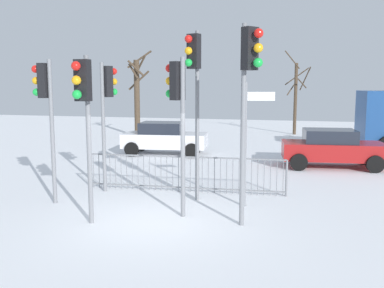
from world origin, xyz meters
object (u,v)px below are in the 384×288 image
at_px(traffic_light_foreground_right, 46,99).
at_px(traffic_light_foreground_left, 248,79).
at_px(car_white_far, 164,138).
at_px(bare_tree_centre, 137,94).
at_px(bare_tree_left, 296,95).
at_px(traffic_light_rear_left, 107,98).
at_px(traffic_light_mid_left, 194,77).
at_px(traffic_light_mid_right, 178,101).
at_px(direction_sign_post, 247,138).
at_px(car_red_mid, 332,148).
at_px(traffic_light_rear_right, 84,102).

bearing_deg(traffic_light_foreground_right, traffic_light_foreground_left, -96.76).
xyz_separation_m(car_white_far, bare_tree_centre, (-3.73, 6.09, 1.85)).
bearing_deg(traffic_light_foreground_right, bare_tree_left, -18.24).
distance_m(traffic_light_rear_left, traffic_light_mid_left, 2.87).
bearing_deg(bare_tree_left, traffic_light_mid_right, -97.45).
bearing_deg(direction_sign_post, bare_tree_centre, 106.95).
height_order(traffic_light_mid_right, bare_tree_left, bare_tree_left).
bearing_deg(bare_tree_centre, car_red_mid, -34.43).
relative_size(traffic_light_rear_left, traffic_light_mid_left, 0.83).
bearing_deg(car_red_mid, traffic_light_rear_right, -130.00).
bearing_deg(car_white_far, traffic_light_mid_left, -72.33).
xyz_separation_m(traffic_light_mid_left, car_white_far, (-3.30, 7.44, -2.59)).
bearing_deg(traffic_light_rear_left, direction_sign_post, 21.06).
bearing_deg(car_white_far, bare_tree_left, 53.42).
distance_m(traffic_light_mid_left, traffic_light_foreground_right, 3.95).
relative_size(traffic_light_foreground_right, car_white_far, 0.96).
distance_m(traffic_light_rear_right, direction_sign_post, 4.20).
relative_size(traffic_light_rear_right, bare_tree_centre, 0.72).
relative_size(traffic_light_foreground_right, bare_tree_centre, 0.72).
xyz_separation_m(traffic_light_rear_right, car_red_mid, (5.80, 8.59, -2.02)).
xyz_separation_m(traffic_light_foreground_left, bare_tree_left, (0.71, 18.94, -0.77)).
distance_m(traffic_light_rear_right, traffic_light_mid_right, 2.17).
bearing_deg(traffic_light_mid_left, direction_sign_post, -167.63).
relative_size(car_red_mid, bare_tree_left, 0.74).
bearing_deg(car_white_far, direction_sign_post, -64.30).
bearing_deg(traffic_light_foreground_left, bare_tree_left, -144.34).
height_order(traffic_light_foreground_left, car_white_far, traffic_light_foreground_left).
xyz_separation_m(bare_tree_left, bare_tree_centre, (-9.40, -3.59, 0.11)).
bearing_deg(bare_tree_centre, traffic_light_foreground_left, -60.48).
bearing_deg(car_red_mid, direction_sign_post, -118.05).
xyz_separation_m(traffic_light_rear_left, traffic_light_mid_left, (2.77, -0.49, 0.57)).
bearing_deg(traffic_light_mid_right, traffic_light_foreground_right, 112.73).
height_order(traffic_light_mid_left, car_white_far, traffic_light_mid_left).
relative_size(traffic_light_foreground_left, bare_tree_left, 0.84).
distance_m(car_white_far, bare_tree_left, 11.35).
height_order(traffic_light_foreground_left, bare_tree_centre, bare_tree_centre).
bearing_deg(traffic_light_foreground_right, traffic_light_mid_left, -72.49).
relative_size(traffic_light_mid_left, car_white_far, 1.16).
distance_m(traffic_light_mid_left, traffic_light_foreground_left, 2.47).
xyz_separation_m(traffic_light_mid_left, car_red_mid, (3.96, 5.99, -2.59)).
bearing_deg(traffic_light_rear_right, traffic_light_foreground_left, -164.41).
relative_size(traffic_light_mid_left, traffic_light_foreground_right, 1.20).
height_order(traffic_light_rear_right, traffic_light_foreground_left, traffic_light_foreground_left).
height_order(traffic_light_mid_right, traffic_light_foreground_left, traffic_light_foreground_left).
distance_m(traffic_light_rear_left, direction_sign_post, 4.39).
distance_m(bare_tree_left, bare_tree_centre, 10.06).
distance_m(traffic_light_rear_left, bare_tree_centre, 13.72).
xyz_separation_m(traffic_light_rear_left, bare_tree_centre, (-4.26, 13.04, -0.17)).
bearing_deg(traffic_light_foreground_right, traffic_light_rear_right, -126.96).
bearing_deg(traffic_light_foreground_left, traffic_light_rear_right, -39.72).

